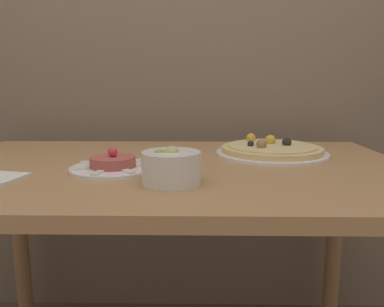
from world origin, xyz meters
name	(u,v)px	position (x,y,z in m)	size (l,w,h in m)	color
back_wall	(177,6)	(0.00, 0.97, 1.30)	(8.00, 0.05, 2.60)	#84705B
dining_table	(168,197)	(0.00, 0.42, 0.67)	(1.37, 0.85, 0.77)	#AD7F51
pizza_plate	(271,150)	(0.32, 0.57, 0.79)	(0.35, 0.35, 0.06)	white
tartare_plate	(113,165)	(-0.14, 0.34, 0.78)	(0.22, 0.22, 0.06)	white
small_bowl	(171,167)	(0.03, 0.22, 0.81)	(0.13, 0.13, 0.09)	white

